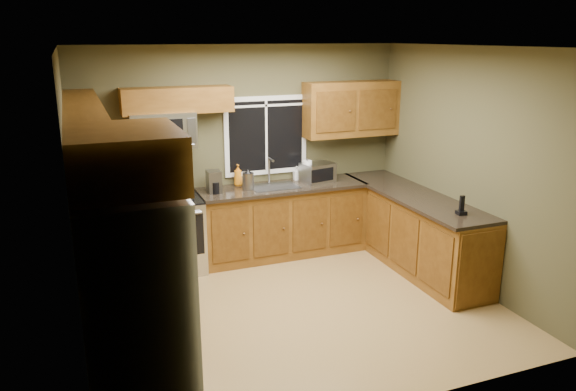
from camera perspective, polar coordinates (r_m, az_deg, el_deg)
floor at (r=6.11m, az=0.76°, el=-11.32°), size 4.20×4.20×0.00m
ceiling at (r=5.43m, az=0.87°, el=14.88°), size 4.20×4.20×0.00m
back_wall at (r=7.28m, az=-4.51°, el=4.41°), size 4.20×0.00×4.20m
front_wall at (r=4.09m, az=10.33°, el=-5.11°), size 4.20×0.00×4.20m
left_wall at (r=5.24m, az=-21.00°, el=-1.22°), size 0.00×3.60×3.60m
right_wall at (r=6.68m, az=17.79°, el=2.63°), size 0.00×3.60×3.60m
window at (r=7.32m, az=-2.24°, el=6.12°), size 1.12×0.03×1.02m
base_cabinets_left at (r=6.00m, az=-17.34°, el=-7.91°), size 0.60×2.65×0.90m
countertop_left at (r=5.83m, az=-17.47°, el=-3.65°), size 0.65×2.65×0.04m
base_cabinets_back at (r=7.37m, az=-0.59°, el=-2.66°), size 2.17×0.60×0.90m
countertop_back at (r=7.21m, az=-0.53°, el=0.83°), size 2.17×0.65×0.04m
base_cabinets_peninsula at (r=7.17m, az=12.61°, el=-3.59°), size 0.60×2.52×0.90m
countertop_peninsula at (r=7.02m, az=12.64°, el=0.02°), size 0.65×2.50×0.04m
upper_cabinets_left at (r=5.59m, az=-19.91°, el=5.31°), size 0.33×2.65×0.72m
upper_cabinets_back_left at (r=6.82m, az=-11.18°, el=9.50°), size 1.30×0.33×0.30m
upper_cabinets_back_right at (r=7.59m, az=6.44°, el=8.73°), size 1.30×0.33×0.72m
upper_cabinet_over_fridge at (r=3.83m, az=-16.31°, el=3.66°), size 0.72×0.90×0.38m
refrigerator at (r=4.20m, az=-15.08°, el=-11.55°), size 0.74×0.90×1.80m
range at (r=6.98m, az=-11.85°, el=-3.92°), size 0.76×0.69×0.94m
microwave at (r=6.80m, az=-12.65°, el=6.50°), size 0.76×0.41×0.42m
sink at (r=7.18m, az=-1.44°, el=1.02°), size 0.60×0.42×0.36m
toaster_oven at (r=7.39m, az=3.03°, el=2.35°), size 0.46×0.39×0.25m
coffee_maker at (r=6.94m, az=-7.52°, el=1.33°), size 0.16×0.22×0.27m
kettle at (r=7.03m, az=-4.08°, el=1.56°), size 0.18×0.18×0.26m
paper_towel_roll at (r=7.36m, az=1.95°, el=2.46°), size 0.16×0.16×0.32m
soap_bottle_a at (r=7.21m, az=-5.10°, el=2.07°), size 0.11×0.11×0.28m
soap_bottle_b at (r=7.48m, az=0.90°, el=2.28°), size 0.09×0.09×0.18m
soap_bottle_c at (r=7.26m, az=-4.23°, el=1.78°), size 0.18×0.18×0.18m
cordless_phone at (r=6.32m, az=17.21°, el=-1.30°), size 0.11×0.11×0.21m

